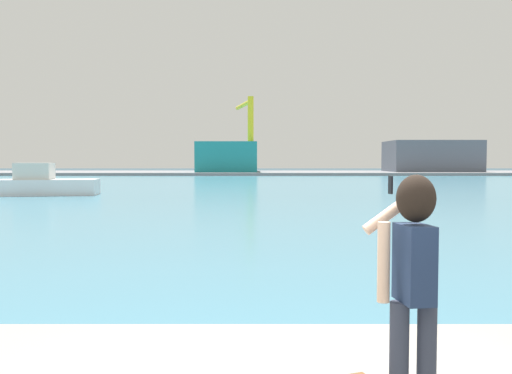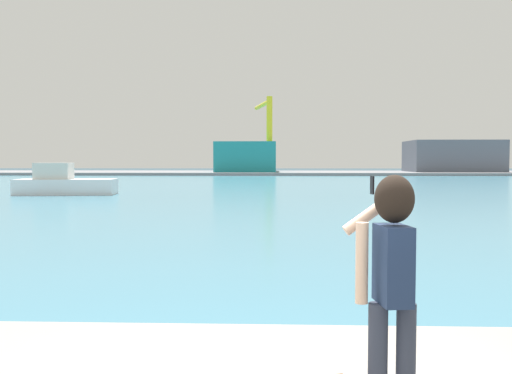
{
  "view_description": "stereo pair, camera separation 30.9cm",
  "coord_description": "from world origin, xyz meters",
  "px_view_note": "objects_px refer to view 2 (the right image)",
  "views": [
    {
      "loc": [
        -0.31,
        -3.97,
        2.5
      ],
      "look_at": [
        -0.35,
        4.96,
        2.06
      ],
      "focal_mm": 37.89,
      "sensor_mm": 36.0,
      "label": 1
    },
    {
      "loc": [
        -0.01,
        -3.97,
        2.5
      ],
      "look_at": [
        -0.35,
        4.96,
        2.06
      ],
      "focal_mm": 37.89,
      "sensor_mm": 36.0,
      "label": 2
    }
  ],
  "objects_px": {
    "person_photographer": "(391,269)",
    "port_crane": "(267,124)",
    "warehouse_right": "(452,156)",
    "warehouse_left": "(247,157)",
    "boat_moored": "(64,183)"
  },
  "relations": [
    {
      "from": "boat_moored",
      "to": "person_photographer",
      "type": "bearing_deg",
      "value": -71.54
    },
    {
      "from": "person_photographer",
      "to": "warehouse_left",
      "type": "bearing_deg",
      "value": -3.83
    },
    {
      "from": "warehouse_right",
      "to": "port_crane",
      "type": "bearing_deg",
      "value": -173.95
    },
    {
      "from": "person_photographer",
      "to": "boat_moored",
      "type": "xyz_separation_m",
      "value": [
        -16.15,
        34.42,
        -0.9
      ]
    },
    {
      "from": "person_photographer",
      "to": "boat_moored",
      "type": "height_order",
      "value": "person_photographer"
    },
    {
      "from": "warehouse_left",
      "to": "warehouse_right",
      "type": "bearing_deg",
      "value": 1.01
    },
    {
      "from": "person_photographer",
      "to": "warehouse_left",
      "type": "relative_size",
      "value": 0.13
    },
    {
      "from": "boat_moored",
      "to": "warehouse_right",
      "type": "relative_size",
      "value": 0.47
    },
    {
      "from": "warehouse_left",
      "to": "warehouse_right",
      "type": "relative_size",
      "value": 0.9
    },
    {
      "from": "person_photographer",
      "to": "port_crane",
      "type": "distance_m",
      "value": 90.2
    },
    {
      "from": "warehouse_left",
      "to": "port_crane",
      "type": "distance_m",
      "value": 7.31
    },
    {
      "from": "warehouse_left",
      "to": "person_photographer",
      "type": "bearing_deg",
      "value": -86.2
    },
    {
      "from": "port_crane",
      "to": "warehouse_left",
      "type": "bearing_deg",
      "value": 142.44
    },
    {
      "from": "boat_moored",
      "to": "warehouse_right",
      "type": "xyz_separation_m",
      "value": [
        46.57,
        58.96,
        2.38
      ]
    },
    {
      "from": "person_photographer",
      "to": "port_crane",
      "type": "xyz_separation_m",
      "value": [
        -2.47,
        89.89,
        6.96
      ]
    }
  ]
}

